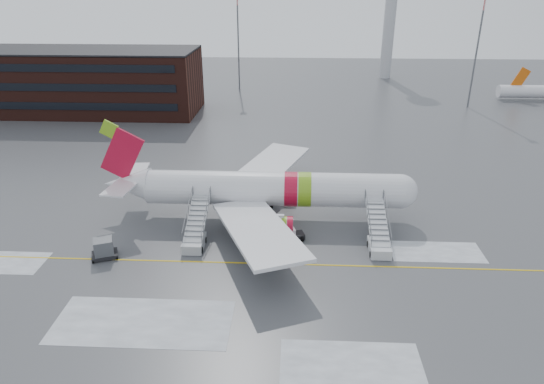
# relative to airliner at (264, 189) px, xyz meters

# --- Properties ---
(ground) EXTENTS (260.00, 260.00, 0.00)m
(ground) POSITION_rel_airliner_xyz_m (-2.46, -8.88, -3.42)
(ground) COLOR #494C4F
(ground) RESTS_ON ground
(airliner) EXTENTS (35.03, 32.97, 11.18)m
(airliner) POSITION_rel_airliner_xyz_m (0.00, 0.00, 0.00)
(airliner) COLOR silver
(airliner) RESTS_ON ground
(airstair_fwd) EXTENTS (2.05, 7.70, 3.48)m
(airstair_fwd) POSITION_rel_airliner_xyz_m (11.81, -6.54, -2.35)
(airstair_fwd) COLOR silver
(airstair_fwd) RESTS_ON ground
(airstair_aft) EXTENTS (2.05, 7.70, 3.48)m
(airstair_aft) POSITION_rel_airliner_xyz_m (-6.63, -6.54, -2.35)
(airstair_aft) COLOR #A3A6AA
(airstair_aft) RESTS_ON ground
(pushback_tug) EXTENTS (2.66, 2.27, 1.37)m
(pushback_tug) POSITION_rel_airliner_xyz_m (3.08, -5.13, -2.81)
(pushback_tug) COLOR black
(pushback_tug) RESTS_ON ground
(uld_container) EXTENTS (2.88, 2.51, 1.97)m
(uld_container) POSITION_rel_airliner_xyz_m (-14.99, -9.49, -2.50)
(uld_container) COLOR black
(uld_container) RESTS_ON ground
(terminal_building) EXTENTS (62.00, 16.11, 12.30)m
(terminal_building) POSITION_rel_airliner_xyz_m (-47.46, 46.10, 2.78)
(terminal_building) COLOR #3F1E16
(terminal_building) RESTS_ON ground
(control_tower) EXTENTS (6.40, 6.40, 30.00)m
(control_tower) POSITION_rel_airliner_xyz_m (27.54, 86.12, 15.33)
(control_tower) COLOR #B2B5BA
(control_tower) RESTS_ON ground
(light_mast_far_ne) EXTENTS (1.20, 1.20, 24.25)m
(light_mast_far_ne) POSITION_rel_airliner_xyz_m (39.54, 53.12, 10.42)
(light_mast_far_ne) COLOR #595B60
(light_mast_far_ne) RESTS_ON ground
(light_mast_far_n) EXTENTS (1.20, 1.20, 24.25)m
(light_mast_far_n) POSITION_rel_airliner_xyz_m (-10.46, 69.12, 10.42)
(light_mast_far_n) COLOR #595B60
(light_mast_far_n) RESTS_ON ground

